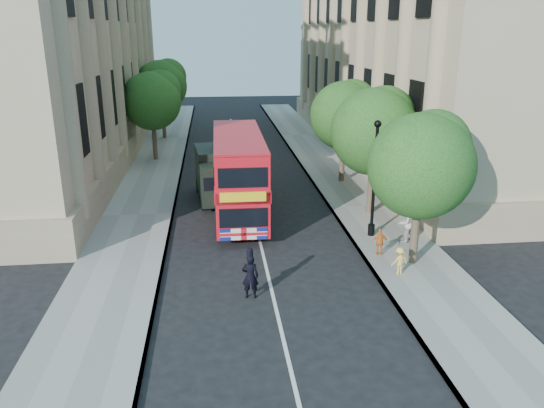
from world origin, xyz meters
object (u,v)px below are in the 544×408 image
object	(u,v)px
double_decker_bus	(239,173)
box_van	(216,176)
woman_pedestrian	(406,223)
police_constable	(250,276)
lamp_post	(374,184)

from	to	relation	value
double_decker_bus	box_van	size ratio (longest dim) A/B	1.76
double_decker_bus	woman_pedestrian	distance (m)	8.39
double_decker_bus	police_constable	xyz separation A→B (m)	(-0.07, -8.64, -1.42)
double_decker_bus	police_constable	distance (m)	8.75
police_constable	woman_pedestrian	bearing A→B (deg)	-143.75
box_van	woman_pedestrian	bearing A→B (deg)	-47.69
box_van	double_decker_bus	bearing A→B (deg)	-73.93
lamp_post	box_van	xyz separation A→B (m)	(-6.79, 6.35, -1.16)
box_van	woman_pedestrian	xyz separation A→B (m)	(8.02, -7.25, -0.37)
lamp_post	woman_pedestrian	world-z (taller)	lamp_post
box_van	lamp_post	bearing A→B (deg)	-48.62
police_constable	lamp_post	bearing A→B (deg)	-133.20
police_constable	box_van	bearing A→B (deg)	-78.97
double_decker_bus	box_van	xyz separation A→B (m)	(-1.07, 2.71, -0.88)
lamp_post	double_decker_bus	xyz separation A→B (m)	(-5.72, 3.64, -0.29)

